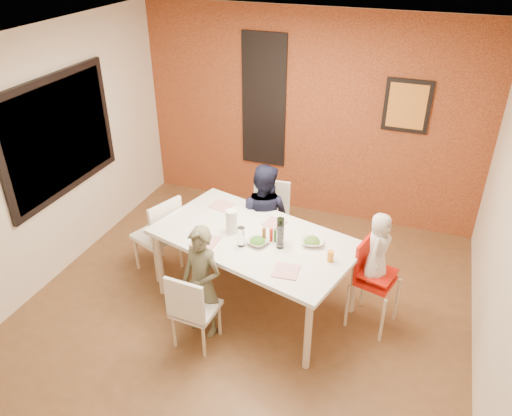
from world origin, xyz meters
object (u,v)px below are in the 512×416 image
(dining_table, at_px, (255,243))
(chair_near, at_px, (191,308))
(child_far, at_px, (263,217))
(chair_left, at_px, (161,232))
(wine_bottle, at_px, (280,231))
(paper_towel_roll, at_px, (231,222))
(chair_far, at_px, (269,216))
(toddler, at_px, (378,248))
(child_near, at_px, (202,282))
(high_chair, at_px, (372,276))

(dining_table, height_order, chair_near, chair_near)
(chair_near, xyz_separation_m, child_far, (0.17, 1.47, 0.18))
(chair_left, relative_size, wine_bottle, 3.50)
(dining_table, height_order, paper_towel_roll, paper_towel_roll)
(chair_far, relative_size, toddler, 1.31)
(chair_left, bearing_deg, chair_near, 62.85)
(child_near, distance_m, child_far, 1.25)
(child_far, bearing_deg, paper_towel_roll, 84.85)
(dining_table, distance_m, high_chair, 1.19)
(wine_bottle, height_order, paper_towel_roll, wine_bottle)
(chair_near, relative_size, paper_towel_roll, 3.29)
(dining_table, relative_size, high_chair, 2.34)
(high_chair, height_order, child_near, child_near)
(chair_near, bearing_deg, paper_towel_roll, -92.81)
(chair_left, height_order, child_near, child_near)
(child_near, distance_m, paper_towel_roll, 0.67)
(chair_near, relative_size, child_near, 0.71)
(toddler, relative_size, wine_bottle, 2.63)
(chair_left, xyz_separation_m, child_far, (1.03, 0.53, 0.12))
(chair_far, height_order, paper_towel_roll, paper_towel_roll)
(child_near, bearing_deg, dining_table, 72.46)
(wine_bottle, bearing_deg, chair_near, -126.69)
(dining_table, xyz_separation_m, child_far, (-0.15, 0.67, -0.11))
(chair_left, xyz_separation_m, child_near, (0.86, -0.71, 0.06))
(child_far, relative_size, paper_towel_roll, 5.09)
(dining_table, height_order, toddler, toddler)
(chair_far, bearing_deg, child_near, -101.06)
(high_chair, xyz_separation_m, child_far, (-1.32, 0.55, 0.08))
(chair_left, bearing_deg, paper_towel_roll, 101.48)
(wine_bottle, bearing_deg, chair_left, 174.05)
(child_far, bearing_deg, chair_left, 29.83)
(toddler, relative_size, paper_towel_roll, 2.80)
(chair_far, distance_m, toddler, 1.62)
(chair_left, height_order, high_chair, chair_left)
(chair_left, xyz_separation_m, paper_towel_roll, (0.93, -0.15, 0.43))
(toddler, bearing_deg, wine_bottle, 102.48)
(chair_near, distance_m, paper_towel_roll, 0.93)
(child_near, bearing_deg, chair_left, 152.26)
(dining_table, xyz_separation_m, chair_left, (-1.18, 0.14, -0.23))
(high_chair, distance_m, paper_towel_roll, 1.47)
(chair_near, height_order, paper_towel_roll, paper_towel_roll)
(child_far, xyz_separation_m, toddler, (1.34, -0.56, 0.27))
(chair_near, height_order, child_near, child_near)
(toddler, distance_m, paper_towel_roll, 1.44)
(child_near, xyz_separation_m, child_far, (0.17, 1.24, 0.06))
(toddler, xyz_separation_m, wine_bottle, (-0.92, -0.11, 0.05))
(chair_far, bearing_deg, toddler, -35.71)
(chair_far, distance_m, child_far, 0.27)
(chair_left, distance_m, high_chair, 2.34)
(high_chair, relative_size, toddler, 1.33)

